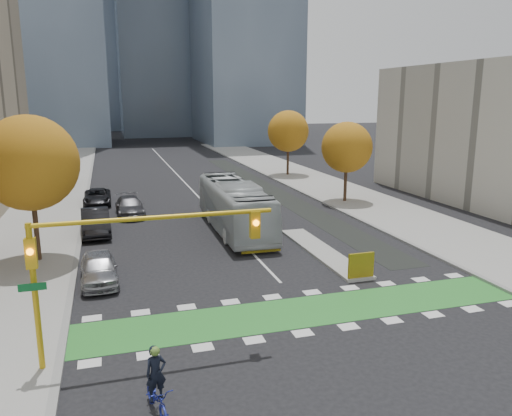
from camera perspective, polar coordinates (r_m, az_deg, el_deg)
ground at (r=21.04m, az=7.53°, el=-13.19°), size 300.00×300.00×0.00m
sidewalk_west at (r=38.70m, az=-24.41°, el=-2.09°), size 7.00×120.00×0.15m
sidewalk_east at (r=43.90m, az=13.01°, el=0.34°), size 7.00×120.00×0.15m
curb_west at (r=38.35m, az=-19.23°, el=-1.79°), size 0.30×120.00×0.16m
curb_east at (r=42.30m, az=8.88°, el=0.06°), size 0.30×120.00×0.16m
bike_crossing at (r=22.28m, az=5.93°, el=-11.61°), size 20.00×3.00×0.01m
centre_line at (r=58.49m, az=-8.65°, el=3.44°), size 0.15×70.00×0.01m
bike_lane_paint at (r=50.51m, az=1.44°, el=2.15°), size 2.50×50.00×0.01m
median_island at (r=30.20m, az=7.52°, el=-4.95°), size 1.60×10.00×0.16m
hazard_board at (r=25.90m, az=11.92°, el=-6.43°), size 1.40×0.12×1.30m
tree_west at (r=29.71m, az=-24.44°, el=4.69°), size 5.20×5.20×8.22m
tree_east_near at (r=44.21m, az=10.33°, el=6.83°), size 4.40×4.40×7.08m
tree_east_far at (r=59.02m, az=3.70°, el=8.75°), size 4.80×4.80×7.65m
traffic_signal_west at (r=17.46m, az=-15.89°, el=-4.80°), size 8.53×0.56×5.20m
cyclist at (r=15.72m, az=-11.26°, el=-19.92°), size 1.02×1.96×2.15m
bus at (r=34.64m, az=-2.49°, el=0.23°), size 3.12×12.43×3.45m
parked_car_a at (r=26.26m, az=-17.53°, el=-6.58°), size 1.96×4.51×1.51m
parked_car_b at (r=35.45m, az=-17.88°, el=-1.53°), size 2.07×5.27×1.71m
parked_car_c at (r=40.36m, az=-14.22°, el=0.17°), size 2.22×5.09×1.46m
parked_car_d at (r=45.26m, az=-17.68°, el=1.21°), size 2.27×4.88×1.35m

